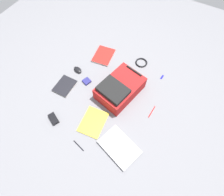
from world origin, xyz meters
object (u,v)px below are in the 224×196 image
at_px(laptop, 119,147).
at_px(usb_stick, 162,77).
at_px(book_manual, 104,56).
at_px(book_red, 65,86).
at_px(book_comic, 93,122).
at_px(power_brick, 54,119).
at_px(earbud_pouch, 87,81).
at_px(cable_coil, 141,63).
at_px(pen_blue, 152,112).
at_px(pen_black, 79,146).
at_px(computer_mouse, 78,70).
at_px(backpack, 119,89).

bearing_deg(laptop, usb_stick, 86.97).
xyz_separation_m(book_manual, usb_stick, (0.70, 0.06, -0.01)).
bearing_deg(book_red, book_comic, -22.01).
xyz_separation_m(power_brick, usb_stick, (0.70, 0.96, -0.01)).
distance_m(earbud_pouch, usb_stick, 0.81).
relative_size(book_red, power_brick, 1.94).
distance_m(book_red, earbud_pouch, 0.23).
xyz_separation_m(cable_coil, power_brick, (-0.43, -1.02, 0.01)).
bearing_deg(cable_coil, earbud_pouch, -127.45).
distance_m(power_brick, pen_blue, 0.93).
distance_m(pen_black, pen_blue, 0.75).
distance_m(book_manual, computer_mouse, 0.35).
distance_m(backpack, pen_blue, 0.38).
relative_size(cable_coil, pen_blue, 0.97).
relative_size(power_brick, earbud_pouch, 1.60).
bearing_deg(laptop, book_manual, 128.14).
bearing_deg(book_red, cable_coil, 50.40).
distance_m(laptop, usb_stick, 0.89).
relative_size(laptop, pen_blue, 2.78).
height_order(backpack, laptop, backpack).
xyz_separation_m(book_manual, pen_black, (0.33, -0.99, -0.01)).
xyz_separation_m(power_brick, pen_blue, (0.77, 0.53, -0.01)).
xyz_separation_m(computer_mouse, cable_coil, (0.56, 0.44, -0.01)).
bearing_deg(power_brick, computer_mouse, 102.81).
distance_m(book_manual, usb_stick, 0.70).
distance_m(book_red, pen_blue, 0.92).
xyz_separation_m(book_comic, earbud_pouch, (-0.30, 0.35, 0.00)).
bearing_deg(laptop, pen_black, -152.85).
height_order(backpack, earbud_pouch, backpack).
bearing_deg(earbud_pouch, book_manual, 93.74).
xyz_separation_m(pen_black, earbud_pouch, (-0.31, 0.60, 0.01)).
bearing_deg(cable_coil, pen_blue, -55.40).
xyz_separation_m(book_red, book_manual, (0.14, 0.55, 0.00)).
bearing_deg(pen_black, computer_mouse, 125.22).
distance_m(cable_coil, pen_black, 1.12).
bearing_deg(cable_coil, usb_stick, -13.62).
xyz_separation_m(backpack, power_brick, (-0.40, -0.56, -0.07)).
bearing_deg(backpack, pen_black, -94.79).
bearing_deg(book_red, backpack, 21.54).
bearing_deg(laptop, power_brick, -173.71).
bearing_deg(book_manual, earbud_pouch, -86.26).
relative_size(computer_mouse, power_brick, 0.90).
relative_size(book_comic, earbud_pouch, 4.04).
bearing_deg(book_comic, book_manual, 113.94).
bearing_deg(power_brick, earbud_pouch, 86.29).
distance_m(laptop, pen_black, 0.36).
relative_size(book_red, computer_mouse, 2.15).
relative_size(power_brick, pen_black, 0.89).
bearing_deg(pen_blue, cable_coil, 124.60).
xyz_separation_m(laptop, usb_stick, (0.05, 0.88, -0.01)).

